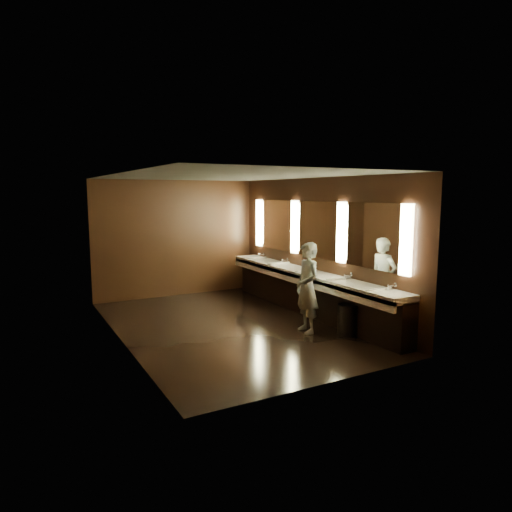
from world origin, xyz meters
The scene contains 10 objects.
floor centered at (0.00, 0.00, 0.00)m, with size 6.00×6.00×0.00m, color black.
ceiling centered at (0.00, 0.00, 2.80)m, with size 4.00×6.00×0.02m, color #2D2D2B.
wall_back centered at (0.00, 3.00, 1.40)m, with size 4.00×0.02×2.80m, color black.
wall_front centered at (0.00, -3.00, 1.40)m, with size 4.00×0.02×2.80m, color black.
wall_left centered at (-2.00, 0.00, 1.40)m, with size 0.02×6.00×2.80m, color black.
wall_right centered at (2.00, 0.00, 1.40)m, with size 0.02×6.00×2.80m, color black.
sink_counter centered at (1.79, 0.00, 0.50)m, with size 0.55×5.40×1.01m.
mirror_band centered at (1.98, 0.00, 1.75)m, with size 0.06×5.03×1.15m.
person centered at (1.05, -1.01, 0.81)m, with size 0.59×0.39×1.63m, color #82A2C3.
trash_bin centered at (1.58, -1.51, 0.28)m, with size 0.36×0.36×0.55m, color black.
Camera 1 is at (-3.59, -7.57, 2.49)m, focal length 32.00 mm.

